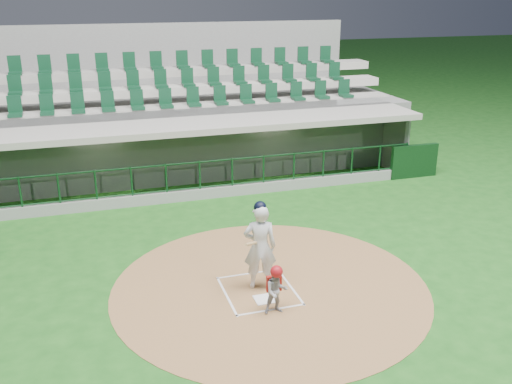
# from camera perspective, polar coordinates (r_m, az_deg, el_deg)

# --- Properties ---
(ground) EXTENTS (120.00, 120.00, 0.00)m
(ground) POSITION_cam_1_polar(r_m,az_deg,el_deg) (13.28, -0.11, -9.30)
(ground) COLOR #174E16
(ground) RESTS_ON ground
(dirt_circle) EXTENTS (7.20, 7.20, 0.01)m
(dirt_circle) POSITION_cam_1_polar(r_m,az_deg,el_deg) (13.19, 1.42, -9.49)
(dirt_circle) COLOR brown
(dirt_circle) RESTS_ON ground
(home_plate) EXTENTS (0.43, 0.43, 0.02)m
(home_plate) POSITION_cam_1_polar(r_m,az_deg,el_deg) (12.69, 0.85, -10.67)
(home_plate) COLOR white
(home_plate) RESTS_ON dirt_circle
(batter_box_chalk) EXTENTS (1.55, 1.80, 0.01)m
(batter_box_chalk) POSITION_cam_1_polar(r_m,az_deg,el_deg) (13.02, 0.29, -9.84)
(batter_box_chalk) COLOR white
(batter_box_chalk) RESTS_ON ground
(dugout_structure) EXTENTS (16.40, 3.70, 3.00)m
(dugout_structure) POSITION_cam_1_polar(r_m,az_deg,el_deg) (19.99, -6.44, 3.71)
(dugout_structure) COLOR slate
(dugout_structure) RESTS_ON ground
(seating_deck) EXTENTS (17.00, 6.72, 5.15)m
(seating_deck) POSITION_cam_1_polar(r_m,az_deg,el_deg) (22.82, -8.30, 6.82)
(seating_deck) COLOR slate
(seating_deck) RESTS_ON ground
(batter) EXTENTS (0.95, 0.97, 2.09)m
(batter) POSITION_cam_1_polar(r_m,az_deg,el_deg) (12.71, 0.40, -5.40)
(batter) COLOR silver
(batter) RESTS_ON dirt_circle
(catcher) EXTENTS (0.51, 0.41, 1.09)m
(catcher) POSITION_cam_1_polar(r_m,az_deg,el_deg) (11.99, 2.03, -9.69)
(catcher) COLOR #95949A
(catcher) RESTS_ON dirt_circle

